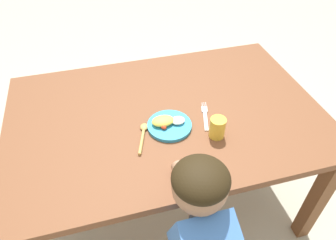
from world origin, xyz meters
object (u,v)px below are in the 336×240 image
plate (168,124)px  drinking_cup (217,128)px  fork (205,116)px  spoon (143,134)px

plate → drinking_cup: 0.22m
plate → fork: bearing=5.7°
spoon → drinking_cup: (0.31, -0.08, 0.04)m
plate → spoon: 0.13m
drinking_cup → plate: bearing=149.8°
spoon → plate: bearing=-59.1°
plate → spoon: bearing=-167.9°
fork → drinking_cup: drinking_cup is taller
fork → spoon: size_ratio=1.08×
spoon → drinking_cup: bearing=-86.2°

